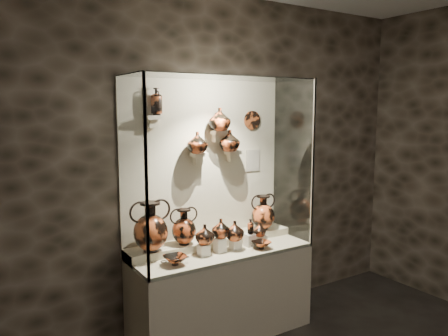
{
  "coord_description": "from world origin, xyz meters",
  "views": [
    {
      "loc": [
        -2.06,
        -1.12,
        2.14
      ],
      "look_at": [
        0.05,
        2.22,
        1.59
      ],
      "focal_mm": 35.0,
      "sensor_mm": 36.0,
      "label": 1
    }
  ],
  "objects_px": {
    "kylix_left": "(175,259)",
    "ovoid_vase_c": "(230,141)",
    "lekythos_small": "(250,226)",
    "amphora_mid": "(184,227)",
    "ovoid_vase_b": "(220,119)",
    "jug_a": "(205,234)",
    "jug_e": "(259,230)",
    "jug_b": "(221,228)",
    "lekythos_tall": "(156,100)",
    "jug_c": "(235,231)",
    "kylix_right": "(261,244)",
    "amphora_left": "(151,227)",
    "ovoid_vase_a": "(197,143)",
    "amphora_right": "(263,212)"
  },
  "relations": [
    {
      "from": "jug_c",
      "to": "ovoid_vase_a",
      "type": "relative_size",
      "value": 0.92
    },
    {
      "from": "jug_b",
      "to": "ovoid_vase_c",
      "type": "relative_size",
      "value": 0.85
    },
    {
      "from": "jug_c",
      "to": "lekythos_small",
      "type": "xyz_separation_m",
      "value": [
        0.18,
        0.0,
        0.02
      ]
    },
    {
      "from": "amphora_left",
      "to": "lekythos_small",
      "type": "relative_size",
      "value": 2.72
    },
    {
      "from": "lekythos_tall",
      "to": "ovoid_vase_b",
      "type": "height_order",
      "value": "lekythos_tall"
    },
    {
      "from": "amphora_mid",
      "to": "lekythos_tall",
      "type": "distance_m",
      "value": 1.16
    },
    {
      "from": "amphora_mid",
      "to": "jug_b",
      "type": "height_order",
      "value": "amphora_mid"
    },
    {
      "from": "jug_c",
      "to": "lekythos_tall",
      "type": "height_order",
      "value": "lekythos_tall"
    },
    {
      "from": "jug_e",
      "to": "lekythos_tall",
      "type": "bearing_deg",
      "value": 160.43
    },
    {
      "from": "amphora_left",
      "to": "ovoid_vase_b",
      "type": "xyz_separation_m",
      "value": [
        0.74,
        0.07,
        0.91
      ]
    },
    {
      "from": "jug_b",
      "to": "jug_e",
      "type": "distance_m",
      "value": 0.43
    },
    {
      "from": "jug_e",
      "to": "kylix_right",
      "type": "relative_size",
      "value": 0.59
    },
    {
      "from": "lekythos_tall",
      "to": "jug_c",
      "type": "bearing_deg",
      "value": -8.51
    },
    {
      "from": "amphora_left",
      "to": "lekythos_tall",
      "type": "height_order",
      "value": "lekythos_tall"
    },
    {
      "from": "amphora_left",
      "to": "jug_c",
      "type": "height_order",
      "value": "amphora_left"
    },
    {
      "from": "lekythos_tall",
      "to": "ovoid_vase_b",
      "type": "relative_size",
      "value": 1.24
    },
    {
      "from": "amphora_mid",
      "to": "jug_c",
      "type": "bearing_deg",
      "value": -20.65
    },
    {
      "from": "amphora_left",
      "to": "amphora_right",
      "type": "xyz_separation_m",
      "value": [
        1.24,
        0.03,
        -0.04
      ]
    },
    {
      "from": "amphora_mid",
      "to": "ovoid_vase_b",
      "type": "distance_m",
      "value": 1.05
    },
    {
      "from": "jug_c",
      "to": "kylix_left",
      "type": "bearing_deg",
      "value": -179.06
    },
    {
      "from": "amphora_right",
      "to": "lekythos_tall",
      "type": "relative_size",
      "value": 1.33
    },
    {
      "from": "kylix_right",
      "to": "amphora_left",
      "type": "bearing_deg",
      "value": 140.05
    },
    {
      "from": "jug_e",
      "to": "lekythos_tall",
      "type": "distance_m",
      "value": 1.55
    },
    {
      "from": "lekythos_small",
      "to": "ovoid_vase_c",
      "type": "xyz_separation_m",
      "value": [
        -0.07,
        0.25,
        0.79
      ]
    },
    {
      "from": "amphora_left",
      "to": "jug_e",
      "type": "distance_m",
      "value": 1.06
    },
    {
      "from": "jug_c",
      "to": "ovoid_vase_c",
      "type": "height_order",
      "value": "ovoid_vase_c"
    },
    {
      "from": "jug_a",
      "to": "lekythos_tall",
      "type": "xyz_separation_m",
      "value": [
        -0.32,
        0.28,
        1.18
      ]
    },
    {
      "from": "kylix_left",
      "to": "jug_b",
      "type": "bearing_deg",
      "value": 3.36
    },
    {
      "from": "jug_b",
      "to": "amphora_right",
      "type": "bearing_deg",
      "value": 0.43
    },
    {
      "from": "kylix_left",
      "to": "kylix_right",
      "type": "xyz_separation_m",
      "value": [
        0.86,
        -0.05,
        -0.01
      ]
    },
    {
      "from": "ovoid_vase_c",
      "to": "amphora_mid",
      "type": "bearing_deg",
      "value": -160.4
    },
    {
      "from": "jug_b",
      "to": "lekythos_tall",
      "type": "height_order",
      "value": "lekythos_tall"
    },
    {
      "from": "kylix_right",
      "to": "ovoid_vase_a",
      "type": "distance_m",
      "value": 1.11
    },
    {
      "from": "lekythos_tall",
      "to": "ovoid_vase_c",
      "type": "height_order",
      "value": "lekythos_tall"
    },
    {
      "from": "jug_b",
      "to": "jug_c",
      "type": "relative_size",
      "value": 0.96
    },
    {
      "from": "lekythos_tall",
      "to": "amphora_mid",
      "type": "bearing_deg",
      "value": -9.44
    },
    {
      "from": "amphora_left",
      "to": "kylix_right",
      "type": "relative_size",
      "value": 2.02
    },
    {
      "from": "amphora_mid",
      "to": "lekythos_small",
      "type": "relative_size",
      "value": 2.06
    },
    {
      "from": "kylix_left",
      "to": "ovoid_vase_c",
      "type": "xyz_separation_m",
      "value": [
        0.75,
        0.32,
        0.94
      ]
    },
    {
      "from": "lekythos_small",
      "to": "ovoid_vase_c",
      "type": "bearing_deg",
      "value": 115.69
    },
    {
      "from": "jug_a",
      "to": "jug_b",
      "type": "height_order",
      "value": "jug_b"
    },
    {
      "from": "kylix_left",
      "to": "kylix_right",
      "type": "height_order",
      "value": "kylix_left"
    },
    {
      "from": "jug_e",
      "to": "jug_c",
      "type": "bearing_deg",
      "value": 179.92
    },
    {
      "from": "amphora_mid",
      "to": "amphora_right",
      "type": "bearing_deg",
      "value": 5.71
    },
    {
      "from": "jug_e",
      "to": "lekythos_small",
      "type": "bearing_deg",
      "value": -179.16
    },
    {
      "from": "lekythos_small",
      "to": "lekythos_tall",
      "type": "distance_m",
      "value": 1.45
    },
    {
      "from": "jug_e",
      "to": "lekythos_tall",
      "type": "xyz_separation_m",
      "value": [
        -0.91,
        0.29,
        1.23
      ]
    },
    {
      "from": "lekythos_small",
      "to": "jug_a",
      "type": "bearing_deg",
      "value": -172.59
    },
    {
      "from": "jug_a",
      "to": "jug_e",
      "type": "xyz_separation_m",
      "value": [
        0.59,
        -0.02,
        -0.04
      ]
    },
    {
      "from": "jug_e",
      "to": "kylix_left",
      "type": "distance_m",
      "value": 0.94
    }
  ]
}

